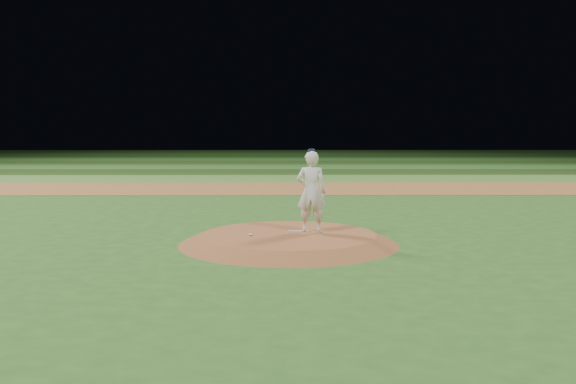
{
  "coord_description": "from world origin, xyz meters",
  "views": [
    {
      "loc": [
        -0.13,
        -15.87,
        2.98
      ],
      "look_at": [
        0.0,
        2.0,
        1.1
      ],
      "focal_mm": 40.0,
      "sensor_mm": 36.0,
      "label": 1
    }
  ],
  "objects_px": {
    "rosin_bag": "(251,235)",
    "pitcher_on_mound": "(311,191)",
    "pitchers_mound": "(289,239)",
    "pitching_rubber": "(298,231)"
  },
  "relations": [
    {
      "from": "rosin_bag",
      "to": "pitcher_on_mound",
      "type": "bearing_deg",
      "value": 19.6
    },
    {
      "from": "pitchers_mound",
      "to": "pitching_rubber",
      "type": "distance_m",
      "value": 0.46
    },
    {
      "from": "pitching_rubber",
      "to": "rosin_bag",
      "type": "relative_size",
      "value": 4.97
    },
    {
      "from": "pitchers_mound",
      "to": "rosin_bag",
      "type": "height_order",
      "value": "rosin_bag"
    },
    {
      "from": "rosin_bag",
      "to": "pitcher_on_mound",
      "type": "distance_m",
      "value": 1.91
    },
    {
      "from": "pitching_rubber",
      "to": "rosin_bag",
      "type": "xyz_separation_m",
      "value": [
        -1.19,
        -0.6,
        0.02
      ]
    },
    {
      "from": "pitching_rubber",
      "to": "pitcher_on_mound",
      "type": "height_order",
      "value": "pitcher_on_mound"
    },
    {
      "from": "pitcher_on_mound",
      "to": "rosin_bag",
      "type": "bearing_deg",
      "value": -160.4
    },
    {
      "from": "pitchers_mound",
      "to": "pitcher_on_mound",
      "type": "bearing_deg",
      "value": 27.72
    },
    {
      "from": "pitchers_mound",
      "to": "pitcher_on_mound",
      "type": "height_order",
      "value": "pitcher_on_mound"
    }
  ]
}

